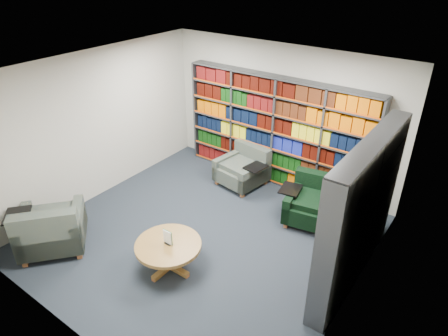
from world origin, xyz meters
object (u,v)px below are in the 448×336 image
Objects in this scene: chair_green_right at (314,203)px; chair_teal_front at (51,232)px; chair_teal_left at (244,169)px; coffee_table at (168,249)px.

chair_teal_front is at bearing -132.96° from chair_green_right.
chair_green_right is (1.72, -0.33, 0.01)m from chair_teal_left.
chair_teal_left is at bearing 169.08° from chair_green_right.
chair_green_right is 1.14× the size of coffee_table.
chair_teal_left is 3.82m from chair_teal_front.
chair_teal_left is at bearing 69.89° from chair_teal_front.
coffee_table is at bearing -116.31° from chair_green_right.
chair_teal_left is 0.79× the size of chair_teal_front.
chair_green_right is 4.45m from chair_teal_front.
coffee_table is (1.81, 0.78, 0.01)m from chair_teal_front.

